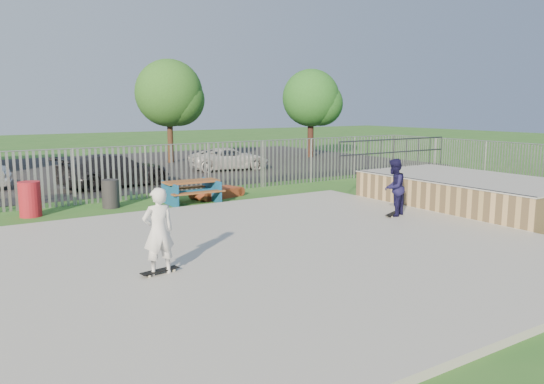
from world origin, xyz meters
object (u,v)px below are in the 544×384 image
tree_mid (169,93)px  picnic_table (191,192)px  tree_right (311,98)px  trash_bin_red (30,199)px  skater_navy (394,187)px  trash_bin_grey (111,194)px  car_white (229,159)px  funbox (217,193)px  car_dark (115,170)px  skater_white (158,231)px

tree_mid → picnic_table: bearing=-109.3°
tree_mid → tree_right: tree_mid is taller
trash_bin_red → tree_mid: (9.90, 12.64, 3.65)m
tree_mid → skater_navy: size_ratio=3.57×
tree_mid → trash_bin_grey: bearing=-120.3°
trash_bin_grey → car_white: car_white is taller
skater_navy → tree_mid: bearing=-115.6°
funbox → picnic_table: bearing=-172.4°
funbox → trash_bin_red: trash_bin_red is taller
car_dark → trash_bin_grey: bearing=153.4°
car_white → tree_mid: (-1.24, 5.25, 3.59)m
picnic_table → tree_mid: 14.57m
funbox → car_dark: 5.45m
trash_bin_red → tree_right: tree_right is taller
trash_bin_red → tree_mid: bearing=51.9°
trash_bin_red → car_white: 13.37m
trash_bin_red → tree_right: bearing=29.4°
picnic_table → funbox: (1.32, 0.55, -0.24)m
car_white → skater_white: skater_white is taller
skater_navy → car_white: bearing=-121.4°
tree_mid → skater_navy: bearing=-92.0°
car_dark → skater_white: skater_white is taller
trash_bin_grey → skater_white: skater_white is taller
trash_bin_grey → funbox: bearing=-2.4°
trash_bin_red → tree_mid: size_ratio=0.18×
picnic_table → skater_white: bearing=-117.4°
funbox → skater_white: (-5.44, -8.11, 0.85)m
funbox → trash_bin_grey: bearing=162.6°
skater_navy → picnic_table: bearing=-80.3°
picnic_table → car_white: size_ratio=0.46×
car_dark → tree_mid: tree_mid is taller
skater_white → tree_right: bearing=-132.9°
car_dark → picnic_table: bearing=-176.2°
picnic_table → trash_bin_red: trash_bin_red is taller
skater_navy → skater_white: same height
trash_bin_red → car_white: size_ratio=0.26×
picnic_table → skater_navy: size_ratio=1.13×
car_white → skater_white: bearing=157.4°
car_white → tree_mid: 6.48m
trash_bin_red → trash_bin_grey: (2.56, 0.08, -0.07)m
car_white → trash_bin_red: bearing=133.6°
trash_bin_grey → tree_mid: (7.33, 12.56, 3.72)m
funbox → tree_mid: tree_mid is taller
picnic_table → trash_bin_red: 5.29m
car_dark → tree_right: (15.15, 6.10, 3.24)m
car_dark → skater_white: 13.26m
car_white → trash_bin_grey: bearing=140.5°
funbox → tree_right: (12.68, 10.92, 3.79)m
car_dark → funbox: bearing=-161.1°
picnic_table → tree_right: 18.44m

